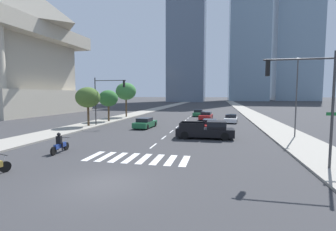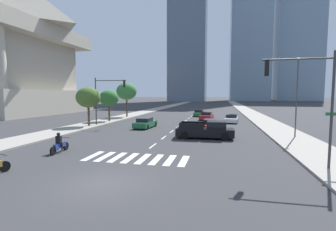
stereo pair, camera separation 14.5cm
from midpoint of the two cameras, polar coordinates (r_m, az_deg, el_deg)
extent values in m
plane|color=#333335|center=(12.33, -14.43, -15.14)|extent=(800.00, 800.00, 0.00)
cube|color=gray|center=(41.15, 21.62, -1.18)|extent=(4.00, 260.00, 0.15)
cube|color=gray|center=(44.13, -11.29, -0.54)|extent=(4.00, 260.00, 0.15)
cube|color=silver|center=(17.68, -16.92, -9.02)|extent=(0.45, 2.61, 0.01)
cube|color=silver|center=(17.28, -14.27, -9.29)|extent=(0.45, 2.61, 0.01)
cube|color=silver|center=(16.90, -11.50, -9.55)|extent=(0.45, 2.61, 0.01)
cube|color=silver|center=(16.58, -8.60, -9.79)|extent=(0.45, 2.61, 0.01)
cube|color=silver|center=(16.29, -5.59, -10.02)|extent=(0.45, 2.61, 0.01)
cube|color=silver|center=(16.05, -2.47, -10.24)|extent=(0.45, 2.61, 0.01)
cube|color=silver|center=(15.85, 0.73, -10.42)|extent=(0.45, 2.61, 0.01)
cube|color=silver|center=(15.71, 4.01, -10.58)|extent=(0.45, 2.61, 0.01)
cube|color=silver|center=(20.15, -3.36, -7.11)|extent=(0.14, 2.00, 0.01)
cube|color=silver|center=(23.95, -0.82, -5.17)|extent=(0.14, 2.00, 0.01)
cube|color=silver|center=(27.82, 1.01, -3.76)|extent=(0.14, 2.00, 0.01)
cube|color=silver|center=(31.71, 2.38, -2.69)|extent=(0.14, 2.00, 0.01)
cube|color=silver|center=(35.63, 3.46, -1.85)|extent=(0.14, 2.00, 0.01)
cube|color=silver|center=(39.57, 4.32, -1.18)|extent=(0.14, 2.00, 0.01)
cube|color=silver|center=(43.52, 5.02, -0.63)|extent=(0.14, 2.00, 0.01)
cube|color=silver|center=(47.47, 5.61, -0.17)|extent=(0.14, 2.00, 0.01)
cube|color=silver|center=(51.44, 6.10, 0.21)|extent=(0.14, 2.00, 0.01)
cube|color=silver|center=(55.40, 6.53, 0.54)|extent=(0.14, 2.00, 0.01)
cube|color=silver|center=(59.38, 6.90, 0.83)|extent=(0.14, 2.00, 0.01)
cube|color=silver|center=(63.35, 7.22, 1.08)|extent=(0.14, 2.00, 0.01)
cube|color=silver|center=(67.33, 7.50, 1.31)|extent=(0.14, 2.00, 0.01)
cylinder|color=black|center=(20.13, -22.63, -6.63)|extent=(0.16, 0.61, 0.60)
cylinder|color=black|center=(18.79, -25.14, -7.53)|extent=(0.16, 0.61, 0.60)
cube|color=navy|center=(19.41, -23.86, -6.43)|extent=(0.31, 1.30, 0.32)
cylinder|color=#B2B2B7|center=(19.98, -22.80, -5.84)|extent=(0.08, 0.32, 0.67)
cylinder|color=black|center=(19.96, -22.76, -4.77)|extent=(0.70, 0.08, 0.04)
cube|color=black|center=(19.25, -24.06, -5.21)|extent=(0.38, 0.26, 0.55)
sphere|color=black|center=(19.18, -24.10, -4.02)|extent=(0.26, 0.26, 0.26)
cylinder|color=black|center=(19.51, -24.31, -6.54)|extent=(0.13, 0.13, 0.55)
cylinder|color=black|center=(19.33, -23.40, -6.61)|extent=(0.13, 0.13, 0.55)
cylinder|color=black|center=(16.12, -33.76, -9.91)|extent=(0.28, 0.61, 0.60)
cylinder|color=#B2B2B7|center=(16.01, -34.13, -8.93)|extent=(0.14, 0.32, 0.67)
cylinder|color=black|center=(15.95, -34.03, -7.61)|extent=(0.68, 0.22, 0.04)
cube|color=black|center=(23.69, 8.78, -3.89)|extent=(5.48, 2.06, 0.75)
cube|color=black|center=(23.58, 11.45, -2.19)|extent=(1.78, 1.83, 0.70)
cube|color=black|center=(23.57, 11.45, -1.99)|extent=(1.80, 1.87, 0.39)
cube|color=black|center=(24.59, 6.09, -2.01)|extent=(2.29, 0.13, 0.55)
cube|color=black|center=(22.74, 5.70, -2.57)|extent=(2.29, 0.13, 0.55)
cube|color=black|center=(23.79, 3.16, -2.22)|extent=(0.12, 1.87, 0.55)
cylinder|color=black|center=(24.59, 13.17, -4.14)|extent=(0.77, 0.28, 0.76)
cylinder|color=black|center=(22.88, 13.35, -4.82)|extent=(0.77, 0.28, 0.76)
cylinder|color=black|center=(24.71, 4.54, -3.99)|extent=(0.77, 0.28, 0.76)
cylinder|color=black|center=(23.00, 4.07, -4.65)|extent=(0.77, 0.28, 0.76)
cube|color=#1E6038|center=(30.98, -5.19, -1.99)|extent=(2.10, 4.37, 0.64)
cube|color=black|center=(30.72, -5.34, -1.01)|extent=(1.71, 2.02, 0.47)
cylinder|color=black|center=(32.63, -5.58, -1.93)|extent=(0.27, 0.65, 0.64)
cylinder|color=black|center=(32.07, -2.90, -2.03)|extent=(0.27, 0.65, 0.64)
cylinder|color=black|center=(29.99, -7.63, -2.55)|extent=(0.27, 0.65, 0.64)
cylinder|color=black|center=(29.38, -4.75, -2.68)|extent=(0.27, 0.65, 0.64)
cube|color=maroon|center=(28.51, 9.90, -2.60)|extent=(1.74, 4.22, 0.68)
cube|color=black|center=(28.65, 9.93, -1.38)|extent=(1.52, 1.90, 0.50)
cylinder|color=black|center=(27.10, 11.39, -3.41)|extent=(0.22, 0.64, 0.64)
cylinder|color=black|center=(27.16, 8.14, -3.34)|extent=(0.22, 0.64, 0.64)
cylinder|color=black|center=(29.93, 11.48, -2.62)|extent=(0.22, 0.64, 0.64)
cylinder|color=black|center=(29.99, 8.54, -2.56)|extent=(0.22, 0.64, 0.64)
cube|color=silver|center=(37.88, 14.75, -0.94)|extent=(2.18, 4.36, 0.56)
cube|color=black|center=(38.04, 14.79, -0.12)|extent=(1.75, 2.03, 0.48)
cylinder|color=black|center=(36.44, 15.91, -1.38)|extent=(0.28, 0.66, 0.64)
cylinder|color=black|center=(36.52, 13.38, -1.31)|extent=(0.28, 0.66, 0.64)
cylinder|color=black|center=(39.28, 16.02, -0.94)|extent=(0.28, 0.66, 0.64)
cylinder|color=black|center=(39.35, 13.68, -0.88)|extent=(0.28, 0.66, 0.64)
cube|color=#1E6038|center=(47.89, 7.34, 0.39)|extent=(1.82, 4.27, 0.57)
cube|color=black|center=(48.06, 7.37, 1.04)|extent=(1.59, 1.93, 0.49)
cylinder|color=black|center=(46.40, 8.17, 0.07)|extent=(0.23, 0.64, 0.64)
cylinder|color=black|center=(46.55, 6.19, 0.11)|extent=(0.23, 0.64, 0.64)
cylinder|color=black|center=(49.28, 8.42, 0.35)|extent=(0.23, 0.64, 0.64)
cylinder|color=black|center=(49.41, 6.55, 0.39)|extent=(0.23, 0.64, 0.64)
cube|color=maroon|center=(41.58, 9.11, -0.28)|extent=(2.25, 4.72, 0.64)
cube|color=black|center=(41.75, 9.16, 0.53)|extent=(1.80, 2.19, 0.50)
cylinder|color=black|center=(39.95, 9.97, -0.73)|extent=(0.28, 0.66, 0.64)
cylinder|color=black|center=(40.19, 7.62, -0.66)|extent=(0.28, 0.66, 0.64)
cylinder|color=black|center=(43.02, 10.49, -0.34)|extent=(0.28, 0.66, 0.64)
cylinder|color=black|center=(43.24, 8.31, -0.28)|extent=(0.28, 0.66, 0.64)
cylinder|color=#333335|center=(15.90, 34.26, 0.98)|extent=(0.14, 0.14, 6.39)
cylinder|color=#333335|center=(15.40, 28.35, 11.57)|extent=(3.65, 0.10, 0.10)
cube|color=black|center=(14.99, 22.41, 10.25)|extent=(0.20, 0.28, 0.90)
sphere|color=red|center=(15.03, 22.45, 11.39)|extent=(0.18, 0.18, 0.18)
sphere|color=orange|center=(14.99, 22.41, 10.25)|extent=(0.18, 0.18, 0.18)
sphere|color=green|center=(14.97, 22.37, 9.11)|extent=(0.18, 0.18, 0.18)
cube|color=#19662D|center=(15.91, 34.23, 0.29)|extent=(0.60, 0.04, 0.18)
cylinder|color=#333335|center=(34.06, -16.44, 3.21)|extent=(0.14, 0.14, 6.30)
cylinder|color=#333335|center=(33.12, -13.21, 8.00)|extent=(4.35, 0.10, 0.10)
cube|color=black|center=(32.33, -10.08, 7.33)|extent=(0.20, 0.28, 0.90)
sphere|color=red|center=(32.34, -10.09, 7.86)|extent=(0.18, 0.18, 0.18)
sphere|color=orange|center=(32.33, -10.08, 7.33)|extent=(0.18, 0.18, 0.18)
sphere|color=green|center=(32.32, -10.07, 6.80)|extent=(0.18, 0.18, 0.18)
cube|color=#19662D|center=(34.06, -16.43, 2.96)|extent=(0.60, 0.04, 0.18)
cylinder|color=#3F3F42|center=(26.20, 28.05, 3.46)|extent=(0.12, 0.12, 7.29)
ellipsoid|color=beige|center=(26.41, 28.39, 11.61)|extent=(0.50, 0.24, 0.20)
cylinder|color=#4C3823|center=(33.30, -17.96, -0.18)|extent=(0.28, 0.28, 2.45)
ellipsoid|color=#426028|center=(33.18, -18.07, 4.07)|extent=(3.11, 3.11, 2.64)
cylinder|color=#4C3823|center=(38.60, -13.51, 0.49)|extent=(0.28, 0.28, 2.32)
ellipsoid|color=#2D662D|center=(38.50, -13.58, 3.95)|extent=(2.94, 2.94, 2.49)
cylinder|color=#4C3823|center=(45.29, -9.54, 1.74)|extent=(0.28, 0.28, 3.18)
ellipsoid|color=#387538|center=(45.22, -9.59, 5.62)|extent=(3.68, 3.68, 3.13)
cube|color=#BCB29E|center=(65.59, -33.05, 2.71)|extent=(27.28, 27.28, 5.16)
cube|color=#ADA491|center=(65.86, -33.37, 9.50)|extent=(21.28, 21.28, 10.42)
cylinder|color=#BCB29E|center=(49.93, -34.65, 11.17)|extent=(1.80, 1.80, 10.42)
cube|color=#BCB29E|center=(66.82, -33.65, 15.23)|extent=(27.28, 27.28, 3.00)
cube|color=slate|center=(154.31, 4.83, 20.14)|extent=(21.36, 22.58, 89.51)
cube|color=#7A93A8|center=(186.27, 18.85, 23.94)|extent=(24.96, 25.03, 131.35)
cube|color=#7A93A8|center=(199.55, 28.02, 18.12)|extent=(28.33, 27.39, 103.34)
camera|label=1|loc=(0.07, -89.84, 0.01)|focal=26.00mm
camera|label=2|loc=(0.07, 90.16, -0.01)|focal=26.00mm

